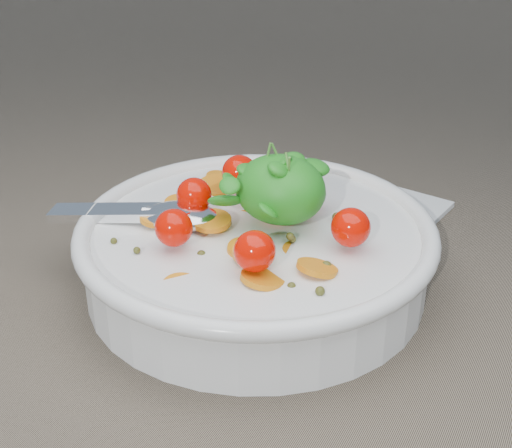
% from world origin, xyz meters
% --- Properties ---
extents(ground, '(6.00, 6.00, 0.00)m').
position_xyz_m(ground, '(0.00, 0.00, 0.00)').
color(ground, '#796A56').
rests_on(ground, ground).
extents(bowl, '(0.32, 0.30, 0.13)m').
position_xyz_m(bowl, '(-0.00, -0.00, 0.03)').
color(bowl, white).
rests_on(bowl, ground).
extents(napkin, '(0.17, 0.15, 0.01)m').
position_xyz_m(napkin, '(0.03, 0.17, 0.00)').
color(napkin, white).
rests_on(napkin, ground).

